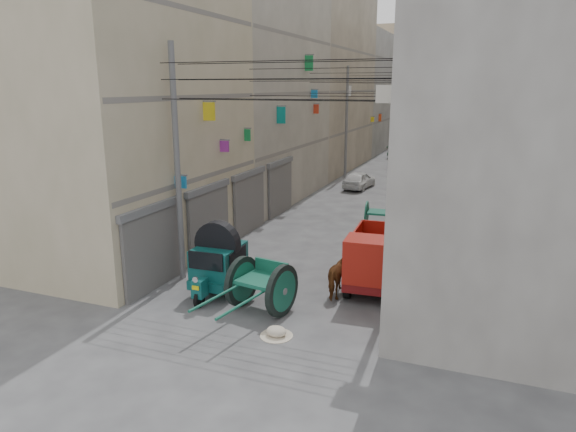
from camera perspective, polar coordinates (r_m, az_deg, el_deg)
The scene contains 18 objects.
ground at distance 12.44m, azimuth -12.43°, elevation -18.16°, with size 140.00×140.00×0.00m, color #424244.
building_row_left at distance 45.00m, azimuth 3.09°, elevation 14.05°, with size 8.00×62.00×14.00m.
building_row_right at distance 42.79m, azimuth 24.44°, elevation 12.82°, with size 8.00×62.00×14.00m.
end_cap_building at distance 74.87m, azimuth 17.05°, elevation 13.57°, with size 22.00×10.00×13.00m, color tan.
shutters_left at distance 22.06m, azimuth -6.35°, elevation 0.78°, with size 0.18×14.40×2.88m.
signboards at distance 31.05m, azimuth 9.90°, elevation 8.18°, with size 8.22×40.52×5.67m.
ac_units at distance 16.49m, azimuth 13.30°, elevation 16.78°, with size 0.70×6.55×3.35m.
utility_poles at distance 26.46m, azimuth 7.92°, elevation 8.47°, with size 7.40×22.20×8.00m.
overhead_cables at distance 23.81m, azimuth 6.64°, elevation 14.56°, with size 7.40×22.52×1.12m.
auto_rickshaw at distance 16.92m, azimuth -7.77°, elevation -4.95°, with size 1.54×2.62×1.82m.
tonga_cart at distance 15.51m, azimuth -2.98°, elevation -7.66°, with size 1.91×3.65×1.57m.
mini_truck at distance 17.05m, azimuth 9.57°, elevation -5.18°, with size 1.86×3.75×2.05m.
second_cart at distance 24.96m, azimuth 10.25°, elevation 0.25°, with size 1.50×1.35×1.24m.
feed_sack at distance 14.26m, azimuth -1.30°, elevation -12.69°, with size 0.56×0.45×0.28m, color beige.
horse at distance 16.72m, azimuth 6.07°, elevation -6.49°, with size 0.76×1.66×1.41m, color brown.
distant_car_white at distance 34.28m, azimuth 7.90°, elevation 4.00°, with size 1.37×3.40×1.16m, color silver.
distant_car_grey at distance 40.89m, azimuth 16.37°, elevation 5.15°, with size 1.15×3.29×1.08m, color #5D6360.
distant_car_green at distance 50.65m, azimuth 12.58°, elevation 7.10°, with size 1.66×4.09×1.19m, color #1A4D2D.
Camera 1 is at (6.08, -8.62, 6.60)m, focal length 32.00 mm.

